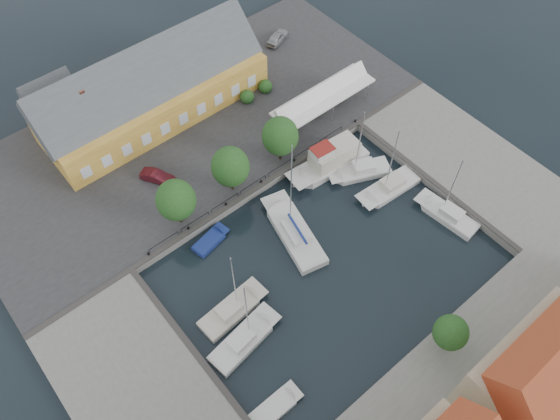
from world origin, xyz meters
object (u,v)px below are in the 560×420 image
at_px(west_boat_c, 244,341).
at_px(launch_nw, 210,241).
at_px(car_red, 157,177).
at_px(launch_sw, 275,408).
at_px(trawler, 330,161).
at_px(warehouse, 146,92).
at_px(east_boat_a, 360,172).
at_px(east_boat_c, 447,216).
at_px(car_silver, 277,37).
at_px(tent_canopy, 324,97).
at_px(west_boat_b, 232,311).
at_px(east_boat_b, 389,189).
at_px(center_sailboat, 294,233).

distance_m(west_boat_c, launch_nw, 12.05).
height_order(car_red, launch_sw, car_red).
bearing_deg(launch_sw, trawler, 37.48).
height_order(warehouse, west_boat_c, warehouse).
bearing_deg(east_boat_a, warehouse, 120.75).
xyz_separation_m(east_boat_c, launch_nw, (-22.23, 14.25, -0.17)).
height_order(trawler, launch_nw, trawler).
relative_size(car_silver, trawler, 0.39).
xyz_separation_m(car_red, east_boat_c, (22.29, -24.31, -1.39)).
distance_m(tent_canopy, east_boat_a, 10.56).
relative_size(warehouse, west_boat_b, 2.76).
relative_size(tent_canopy, east_boat_b, 1.27).
bearing_deg(launch_sw, car_red, 78.48).
height_order(west_boat_c, launch_sw, west_boat_c).
height_order(center_sailboat, west_boat_c, center_sailboat).
height_order(east_boat_a, launch_sw, east_boat_a).
height_order(tent_canopy, trawler, trawler).
height_order(warehouse, center_sailboat, center_sailboat).
height_order(warehouse, east_boat_b, warehouse).
relative_size(car_silver, west_boat_b, 0.41).
distance_m(car_red, center_sailboat, 17.08).
bearing_deg(launch_sw, east_boat_b, 22.38).
xyz_separation_m(center_sailboat, east_boat_c, (14.70, -9.06, -0.10)).
relative_size(warehouse, east_boat_c, 2.92).
height_order(car_silver, east_boat_b, east_boat_b).
distance_m(trawler, west_boat_c, 23.84).
distance_m(east_boat_a, east_boat_c, 11.13).
distance_m(trawler, west_boat_b, 21.65).
bearing_deg(tent_canopy, car_silver, 72.28).
bearing_deg(launch_nw, trawler, -1.72).
xyz_separation_m(car_red, launch_sw, (-5.73, -28.13, -1.56)).
bearing_deg(car_silver, tent_canopy, 140.97).
relative_size(west_boat_c, launch_sw, 2.09).
xyz_separation_m(east_boat_a, east_boat_c, (3.04, -10.70, -0.00)).
bearing_deg(east_boat_c, launch_nw, 147.33).
height_order(center_sailboat, east_boat_a, center_sailboat).
relative_size(east_boat_b, east_boat_c, 1.13).
distance_m(east_boat_c, west_boat_b, 26.12).
distance_m(car_silver, east_boat_a, 25.24).
bearing_deg(west_boat_c, east_boat_b, 9.11).
bearing_deg(east_boat_b, car_red, 138.89).
distance_m(car_silver, car_red, 28.51).
distance_m(launch_sw, launch_nw, 18.97).
bearing_deg(east_boat_c, tent_canopy, 91.19).
bearing_deg(east_boat_c, east_boat_a, 105.85).
bearing_deg(car_silver, center_sailboat, 122.44).
relative_size(warehouse, car_silver, 6.79).
bearing_deg(warehouse, trawler, -59.84).
bearing_deg(east_boat_b, center_sailboat, 169.74).
relative_size(east_boat_c, launch_nw, 2.13).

